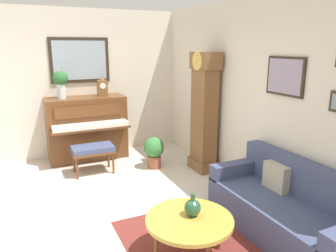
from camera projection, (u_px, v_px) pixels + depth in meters
ground_plane at (91, 220)px, 4.08m from camera, size 6.40×6.00×0.10m
wall_left at (59, 84)px, 6.01m from camera, size 0.13×4.90×2.80m
wall_back at (250, 96)px, 4.68m from camera, size 5.30×0.13×2.80m
piano at (87, 128)px, 6.05m from camera, size 0.87×1.44×1.19m
piano_bench at (93, 150)px, 5.37m from camera, size 0.42×0.70×0.48m
grandfather_clock at (204, 116)px, 5.40m from camera, size 0.52×0.34×2.03m
couch at (287, 209)px, 3.62m from camera, size 1.90×0.80×0.84m
coffee_table at (189, 221)px, 3.17m from camera, size 0.88×0.88×0.45m
mantel_clock at (102, 87)px, 6.00m from camera, size 0.13×0.18×0.38m
flower_vase at (61, 81)px, 5.66m from camera, size 0.26×0.26×0.58m
green_jug at (193, 208)px, 3.19m from camera, size 0.17×0.17×0.24m
potted_plant at (154, 150)px, 5.62m from camera, size 0.36×0.36×0.56m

